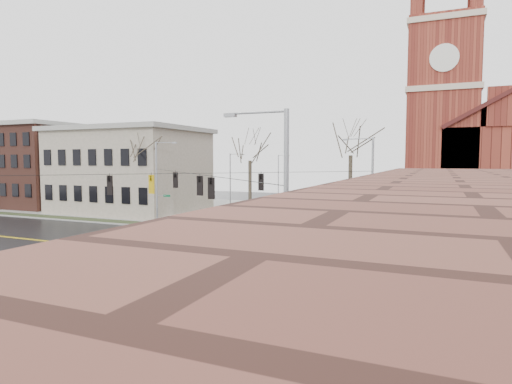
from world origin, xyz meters
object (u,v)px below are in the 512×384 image
at_px(parked_car_b, 487,249).
at_px(tree_nw_far, 146,155).
at_px(streetlight_north_a, 231,179).
at_px(tree_nw_near, 250,156).
at_px(tree_ne, 351,150).
at_px(signal_pole_se, 282,218).
at_px(signal_pole_nw, 158,180).
at_px(streetlight_north_b, 279,174).
at_px(signal_pole_ne, 370,185).
at_px(cargo_van, 228,255).
at_px(parked_car_a, 433,243).

distance_m(parked_car_b, tree_nw_far, 35.67).
height_order(streetlight_north_a, tree_nw_near, tree_nw_near).
xyz_separation_m(parked_car_b, tree_ne, (-10.97, 4.56, 7.47)).
height_order(signal_pole_se, tree_nw_far, tree_nw_far).
height_order(parked_car_b, tree_nw_far, tree_nw_far).
bearing_deg(signal_pole_nw, parked_car_b, -5.97).
bearing_deg(signal_pole_se, tree_nw_far, 135.87).
distance_m(signal_pole_nw, parked_car_b, 32.08).
distance_m(tree_nw_near, tree_ne, 10.56).
distance_m(tree_nw_far, tree_ne, 23.63).
distance_m(streetlight_north_b, tree_nw_far, 34.99).
bearing_deg(signal_pole_ne, tree_ne, 147.80).
bearing_deg(signal_pole_se, signal_pole_nw, 134.55).
relative_size(streetlight_north_a, tree_ne, 0.71).
height_order(signal_pole_se, cargo_van, signal_pole_se).
bearing_deg(streetlight_north_a, tree_ne, -37.34).
bearing_deg(tree_nw_far, signal_pole_ne, -4.12).
xyz_separation_m(signal_pole_se, cargo_van, (-6.59, 8.25, -3.78)).
relative_size(signal_pole_nw, signal_pole_se, 1.00).
bearing_deg(parked_car_b, tree_nw_near, 94.43).
bearing_deg(tree_nw_near, streetlight_north_a, 123.10).
distance_m(signal_pole_ne, signal_pole_nw, 22.64).
bearing_deg(tree_ne, tree_nw_far, 178.57).
xyz_separation_m(cargo_van, parked_car_a, (11.92, 12.14, -0.51)).
relative_size(signal_pole_se, cargo_van, 1.62).
height_order(cargo_van, tree_nw_far, tree_nw_far).
bearing_deg(cargo_van, signal_pole_ne, 89.07).
bearing_deg(tree_nw_near, signal_pole_ne, -9.03).
height_order(signal_pole_nw, streetlight_north_b, signal_pole_nw).
bearing_deg(cargo_van, parked_car_a, 68.69).
distance_m(signal_pole_nw, tree_ne, 20.93).
distance_m(signal_pole_ne, streetlight_north_a, 27.48).
height_order(signal_pole_se, streetlight_north_b, signal_pole_se).
xyz_separation_m(streetlight_north_a, tree_ne, (19.98, -15.24, 3.64)).
height_order(tree_nw_near, tree_ne, tree_ne).
bearing_deg(streetlight_north_b, streetlight_north_a, -90.00).
height_order(streetlight_north_b, tree_ne, tree_ne).
height_order(signal_pole_ne, tree_ne, tree_ne).
xyz_separation_m(parked_car_a, parked_car_b, (3.65, -0.70, -0.02)).
bearing_deg(signal_pole_nw, tree_nw_far, 148.12).
relative_size(signal_pole_ne, parked_car_a, 2.32).
height_order(cargo_van, parked_car_b, cargo_van).
bearing_deg(streetlight_north_b, signal_pole_nw, -91.05).
bearing_deg(tree_nw_far, parked_car_b, -8.47).
relative_size(streetlight_north_a, streetlight_north_b, 1.00).
xyz_separation_m(cargo_van, tree_ne, (4.60, 16.00, 6.94)).
distance_m(streetlight_north_b, tree_ne, 40.68).
bearing_deg(cargo_van, signal_pole_nw, 160.58).
bearing_deg(parked_car_a, cargo_van, 131.58).
distance_m(signal_pole_ne, streetlight_north_b, 42.61).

